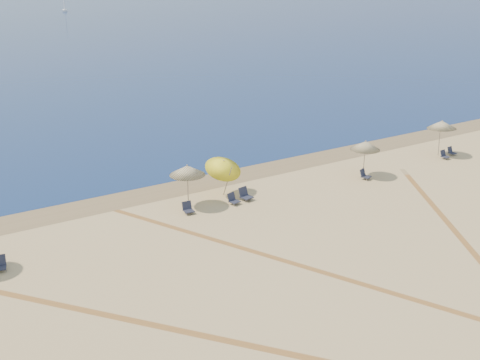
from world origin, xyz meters
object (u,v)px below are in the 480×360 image
at_px(chair_6, 245,195).
at_px(sailboat_2, 64,4).
at_px(umbrella_4, 365,145).
at_px(chair_5, 233,199).
at_px(chair_9, 451,151).
at_px(chair_8, 444,155).
at_px(umbrella_2, 187,170).
at_px(umbrella_3, 224,166).
at_px(umbrella_5, 442,125).
at_px(chair_4, 188,208).
at_px(chair_7, 364,175).

height_order(chair_6, sailboat_2, sailboat_2).
bearing_deg(umbrella_4, chair_5, 176.82).
distance_m(chair_9, sailboat_2, 169.19).
relative_size(chair_8, chair_9, 0.99).
relative_size(umbrella_2, chair_8, 4.04).
xyz_separation_m(umbrella_3, umbrella_5, (17.15, -1.55, 0.43)).
xyz_separation_m(umbrella_2, chair_4, (-0.46, -0.83, -1.89)).
xyz_separation_m(chair_5, chair_9, (18.28, -0.53, -0.02)).
xyz_separation_m(umbrella_3, chair_8, (16.85, -2.32, -1.59)).
xyz_separation_m(umbrella_5, chair_7, (-8.09, -0.86, -1.99)).
height_order(chair_4, chair_5, chair_4).
xyz_separation_m(chair_6, chair_9, (17.36, -0.69, -0.06)).
distance_m(umbrella_2, chair_4, 2.12).
bearing_deg(chair_9, chair_6, 170.95).
bearing_deg(umbrella_4, umbrella_3, 167.84).
bearing_deg(chair_4, sailboat_2, 81.46).
xyz_separation_m(umbrella_3, chair_5, (-0.28, -1.48, -1.57)).
distance_m(chair_4, chair_6, 3.73).
distance_m(umbrella_2, chair_7, 12.00).
distance_m(chair_8, chair_9, 1.20).
xyz_separation_m(chair_6, chair_7, (8.41, -1.10, -0.04)).
bearing_deg(umbrella_3, chair_4, -157.57).
relative_size(umbrella_5, chair_6, 3.20).
xyz_separation_m(umbrella_5, chair_6, (-16.51, 0.23, -1.96)).
bearing_deg(sailboat_2, umbrella_3, -86.54).
distance_m(chair_6, sailboat_2, 171.41).
bearing_deg(sailboat_2, chair_4, -87.44).
height_order(chair_4, chair_6, chair_6).
distance_m(umbrella_5, chair_5, 17.55).
bearing_deg(sailboat_2, chair_8, -80.80).
bearing_deg(sailboat_2, umbrella_4, -83.32).
xyz_separation_m(umbrella_3, chair_9, (18.01, -2.00, -1.59)).
bearing_deg(umbrella_5, umbrella_3, 174.84).
distance_m(umbrella_2, chair_9, 20.78).
xyz_separation_m(umbrella_3, sailboat_2, (37.71, 166.02, 0.51)).
distance_m(chair_6, chair_8, 16.24).
xyz_separation_m(chair_8, sailboat_2, (20.86, 168.35, 2.10)).
relative_size(chair_4, chair_8, 1.07).
relative_size(umbrella_5, chair_7, 3.37).
relative_size(umbrella_4, chair_5, 3.39).
bearing_deg(chair_9, umbrella_5, 145.20).
relative_size(chair_6, sailboat_2, 0.10).
bearing_deg(umbrella_5, chair_8, -111.18).
relative_size(umbrella_2, chair_6, 3.07).
xyz_separation_m(umbrella_3, chair_6, (0.64, -1.32, -1.53)).
height_order(umbrella_4, chair_7, umbrella_4).
distance_m(chair_5, chair_7, 9.38).
relative_size(umbrella_2, chair_4, 3.79).
height_order(umbrella_4, chair_4, umbrella_4).
bearing_deg(sailboat_2, chair_7, -83.39).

